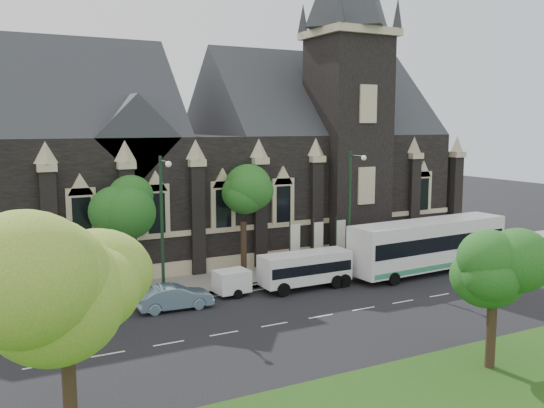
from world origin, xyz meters
TOP-DOWN VIEW (x-y plane):
  - ground at (0.00, 0.00)m, footprint 160.00×160.00m
  - sidewalk at (0.00, 9.50)m, footprint 80.00×5.00m
  - museum at (5.12, 18.78)m, footprint 40.00×17.70m
  - tree_park_near at (-11.77, -8.77)m, footprint 4.42×4.42m
  - tree_park_east at (6.18, -9.32)m, footprint 3.40×3.40m
  - tree_walk_right at (3.21, 10.71)m, footprint 4.08×4.08m
  - tree_walk_left at (-5.80, 10.70)m, footprint 3.91×3.91m
  - street_lamp_near at (10.00, 7.09)m, footprint 0.36×1.88m
  - street_lamp_mid at (-4.00, 7.09)m, footprint 0.36×1.88m
  - banner_flag_left at (6.29, 9.00)m, footprint 0.90×0.10m
  - banner_flag_center at (8.29, 9.00)m, footprint 0.90×0.10m
  - banner_flag_right at (10.29, 9.00)m, footprint 0.90×0.10m
  - tour_coach at (15.48, 4.86)m, footprint 13.42×3.67m
  - shuttle_bus at (5.19, 5.39)m, footprint 6.29×2.27m
  - box_trailer at (0.13, 6.12)m, footprint 3.15×1.85m
  - sedan at (-4.00, 5.13)m, footprint 4.56×1.80m
  - car_far_red at (-11.38, 6.05)m, footprint 4.57×1.87m

SIDE VIEW (x-z plane):
  - ground at x=0.00m, z-range 0.00..0.00m
  - sidewalk at x=0.00m, z-range 0.00..0.15m
  - sedan at x=-4.00m, z-range 0.00..1.48m
  - car_far_red at x=-11.38m, z-range 0.00..1.55m
  - box_trailer at x=0.13m, z-range 0.11..1.76m
  - shuttle_bus at x=5.19m, z-range 0.20..2.62m
  - tour_coach at x=15.48m, z-range 0.17..4.04m
  - banner_flag_left at x=6.29m, z-range 0.38..4.38m
  - banner_flag_center at x=8.29m, z-range 0.38..4.38m
  - banner_flag_right at x=10.29m, z-range 0.38..4.38m
  - tree_park_east at x=6.18m, z-range 1.48..7.76m
  - street_lamp_near at x=10.00m, z-range 0.61..9.61m
  - street_lamp_mid at x=-4.00m, z-range 0.61..9.61m
  - tree_walk_left at x=-5.80m, z-range 1.91..9.55m
  - tree_walk_right at x=3.21m, z-range 1.92..9.72m
  - tree_park_near at x=-11.77m, z-range 2.14..10.70m
  - museum at x=5.12m, z-range -6.78..23.12m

